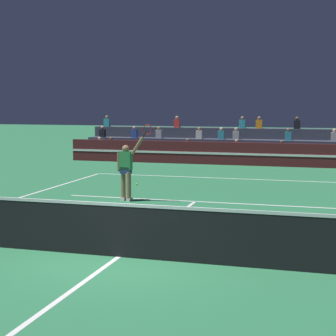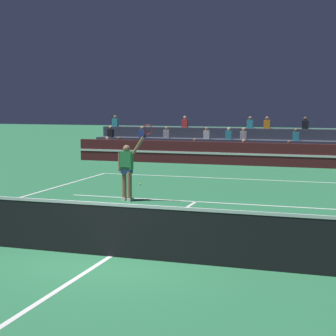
{
  "view_description": "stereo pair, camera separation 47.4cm",
  "coord_description": "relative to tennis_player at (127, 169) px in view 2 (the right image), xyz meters",
  "views": [
    {
      "loc": [
        3.88,
        -9.93,
        2.97
      ],
      "look_at": [
        -0.62,
        5.58,
        1.1
      ],
      "focal_mm": 60.0,
      "sensor_mm": 36.0,
      "label": 1
    },
    {
      "loc": [
        4.33,
        -9.79,
        2.97
      ],
      "look_at": [
        -0.62,
        5.58,
        1.1
      ],
      "focal_mm": 60.0,
      "sensor_mm": 36.0,
      "label": 2
    }
  ],
  "objects": [
    {
      "name": "court_lines",
      "position": [
        2.04,
        -5.96,
        -0.98
      ],
      "size": [
        11.1,
        23.9,
        0.01
      ],
      "color": "white",
      "rests_on": "ground"
    },
    {
      "name": "ground_plane",
      "position": [
        2.04,
        -5.96,
        -0.98
      ],
      "size": [
        120.0,
        120.0,
        0.0
      ],
      "primitive_type": "plane",
      "color": "#2D7A4C"
    },
    {
      "name": "tennis_ball",
      "position": [
        -0.81,
        3.23,
        -0.95
      ],
      "size": [
        0.07,
        0.07,
        0.07
      ],
      "primitive_type": "sphere",
      "color": "#C6DB33",
      "rests_on": "ground"
    },
    {
      "name": "bleacher_stand",
      "position": [
        2.03,
        13.36,
        -0.33
      ],
      "size": [
        17.95,
        2.85,
        2.28
      ],
      "color": "#383D4C",
      "rests_on": "ground"
    },
    {
      "name": "tennis_player",
      "position": [
        0.0,
        0.0,
        0.0
      ],
      "size": [
        1.21,
        0.36,
        2.4
      ],
      "color": "#9E7051",
      "rests_on": "ground"
    },
    {
      "name": "sponsor_banner_wall",
      "position": [
        2.04,
        10.83,
        -0.43
      ],
      "size": [
        18.0,
        0.26,
        1.1
      ],
      "color": "#51191E",
      "rests_on": "ground"
    },
    {
      "name": "tennis_net",
      "position": [
        2.04,
        -5.96,
        -0.44
      ],
      "size": [
        12.0,
        0.1,
        1.1
      ],
      "color": "#2D6B38",
      "rests_on": "ground"
    }
  ]
}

